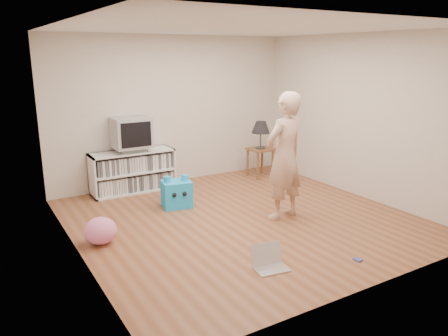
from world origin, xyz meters
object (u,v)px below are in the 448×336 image
dvd_deck (132,149)px  laptop (269,261)px  crt_tv (131,132)px  plush_pink (100,231)px  side_table (260,155)px  table_lamp (261,128)px  plush_blue (177,194)px  media_unit (133,171)px  person (284,156)px

dvd_deck → laptop: size_ratio=1.10×
laptop → dvd_deck: bearing=104.8°
crt_tv → plush_pink: bearing=-120.5°
side_table → table_lamp: (-0.00, 0.00, 0.53)m
dvd_deck → plush_pink: dvd_deck is taller
crt_tv → side_table: bearing=-8.8°
side_table → plush_blue: 2.21m
side_table → table_lamp: bearing=180.0°
crt_tv → laptop: size_ratio=1.47×
dvd_deck → crt_tv: 0.29m
media_unit → laptop: media_unit is taller
media_unit → plush_blue: media_unit is taller
person → laptop: (-1.08, -1.13, -0.83)m
crt_tv → person: 2.68m
side_table → laptop: side_table is taller
laptop → table_lamp: bearing=65.2°
laptop → side_table: bearing=65.2°
side_table → plush_blue: side_table is taller
dvd_deck → crt_tv: bearing=-90.0°
side_table → table_lamp: size_ratio=1.07×
person → plush_blue: bearing=-56.6°
dvd_deck → table_lamp: (2.37, -0.37, 0.21)m
person → plush_pink: bearing=-20.0°
laptop → plush_pink: (-1.41, 1.57, 0.10)m
table_lamp → laptop: size_ratio=1.26×
media_unit → side_table: (2.37, -0.39, 0.07)m
person → plush_blue: 1.76m
media_unit → dvd_deck: bearing=-90.0°
media_unit → table_lamp: bearing=-9.2°
table_lamp → plush_pink: table_lamp is taller
media_unit → crt_tv: bearing=-90.0°
crt_tv → plush_pink: 2.28m
side_table → laptop: (-2.04, -3.03, -0.35)m
crt_tv → table_lamp: size_ratio=1.17×
dvd_deck → laptop: 3.48m
table_lamp → person: (-0.96, -1.90, -0.05)m
media_unit → plush_pink: media_unit is taller
person → plush_blue: person is taller
dvd_deck → side_table: (2.37, -0.37, -0.32)m
table_lamp → plush_blue: size_ratio=1.04×
dvd_deck → person: size_ratio=0.25×
crt_tv → side_table: (2.37, -0.37, -0.60)m
crt_tv → side_table: 2.48m
table_lamp → plush_pink: (-3.45, -1.46, -0.77)m
crt_tv → person: size_ratio=0.33×
media_unit → crt_tv: (0.00, -0.02, 0.67)m
person → side_table: bearing=-126.6°
table_lamp → person: size_ratio=0.29×
side_table → laptop: size_ratio=1.35×
media_unit → crt_tv: crt_tv is taller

